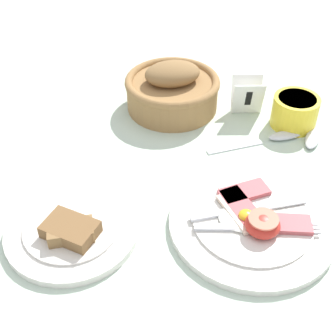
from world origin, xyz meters
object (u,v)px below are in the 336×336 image
Objects in this scene: sugar_cup at (295,111)px; number_card at (247,96)px; bread_plate at (72,230)px; teaspoon_near_cup at (310,147)px; bread_basket at (172,89)px; teaspoon_by_saucer at (273,138)px; breakfast_plate at (252,221)px.

sugar_cup is 1.19× the size of number_card.
teaspoon_near_cup is (0.39, 0.23, -0.01)m from bread_plate.
number_card is (0.28, 0.35, 0.03)m from bread_plate.
bread_plate is at bearing 139.59° from teaspoon_near_cup.
sugar_cup is 0.08m from teaspoon_near_cup.
bread_basket is (0.13, 0.36, 0.03)m from bread_plate.
bread_basket is 0.15m from number_card.
teaspoon_near_cup is at bearing -40.05° from teaspoon_by_saucer.
breakfast_plate is 0.23m from teaspoon_near_cup.
bread_basket is (-0.14, 0.32, 0.03)m from breakfast_plate.
bread_basket is at bearing 131.53° from teaspoon_by_saucer.
teaspoon_by_saucer is at bearing 89.76° from teaspoon_near_cup.
breakfast_plate is at bearing -124.95° from teaspoon_by_saucer.
teaspoon_by_saucer and teaspoon_near_cup have the same top height.
teaspoon_by_saucer is (0.32, 0.26, -0.01)m from bread_plate.
number_card reaches higher than teaspoon_by_saucer.
bread_basket reaches higher than number_card.
breakfast_plate is 3.44× the size of number_card.
number_card is 0.39× the size of teaspoon_by_saucer.
bread_plate is 0.48m from sugar_cup.
number_card is (0.01, 0.31, 0.03)m from breakfast_plate.
teaspoon_near_cup is (0.02, -0.08, -0.03)m from sugar_cup.
sugar_cup reaches higher than breakfast_plate.
bread_basket is (-0.24, 0.05, 0.01)m from sugar_cup.
sugar_cup is (0.10, 0.27, 0.02)m from breakfast_plate.
bread_plate is 0.41m from teaspoon_by_saucer.
teaspoon_near_cup is at bearing 31.10° from bread_plate.
breakfast_plate is at bearing -109.49° from sugar_cup.
number_card reaches higher than sugar_cup.
teaspoon_by_saucer is at bearing -129.13° from sugar_cup.
breakfast_plate is 1.35× the size of teaspoon_by_saucer.
number_card is at bearing 95.24° from teaspoon_by_saucer.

